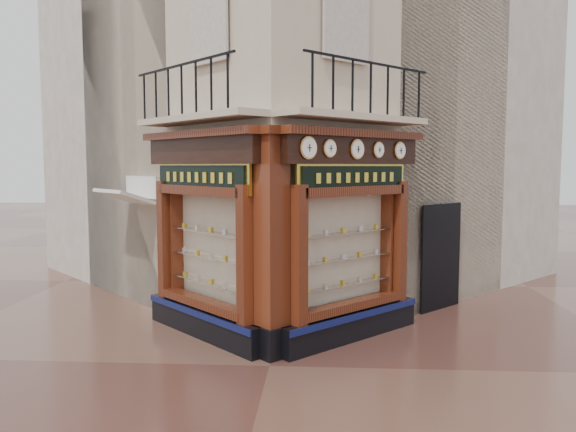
# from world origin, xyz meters

# --- Properties ---
(ground) EXTENTS (80.00, 80.00, 0.00)m
(ground) POSITION_xyz_m (0.00, 0.00, 0.00)
(ground) COLOR #4C2B23
(ground) RESTS_ON ground
(main_building) EXTENTS (11.31, 11.31, 12.00)m
(main_building) POSITION_xyz_m (0.00, 6.16, 6.00)
(main_building) COLOR #BDAB93
(main_building) RESTS_ON ground
(neighbour_left) EXTENTS (11.31, 11.31, 11.00)m
(neighbour_left) POSITION_xyz_m (-2.47, 8.63, 5.50)
(neighbour_left) COLOR beige
(neighbour_left) RESTS_ON ground
(neighbour_right) EXTENTS (11.31, 11.31, 11.00)m
(neighbour_right) POSITION_xyz_m (2.47, 8.63, 5.50)
(neighbour_right) COLOR beige
(neighbour_right) RESTS_ON ground
(shopfront_left) EXTENTS (2.86, 2.86, 3.98)m
(shopfront_left) POSITION_xyz_m (-1.41, 1.57, 1.98)
(shopfront_left) COLOR black
(shopfront_left) RESTS_ON ground
(shopfront_right) EXTENTS (2.86, 2.86, 3.98)m
(shopfront_right) POSITION_xyz_m (1.41, 1.57, 1.98)
(shopfront_right) COLOR black
(shopfront_right) RESTS_ON ground
(corner_pilaster) EXTENTS (0.85, 0.85, 3.98)m
(corner_pilaster) POSITION_xyz_m (0.00, 0.50, 1.95)
(corner_pilaster) COLOR black
(corner_pilaster) RESTS_ON ground
(balcony) EXTENTS (5.94, 2.97, 1.03)m
(balcony) POSITION_xyz_m (0.00, 1.49, 4.22)
(balcony) COLOR #BDAB93
(balcony) RESTS_ON ground
(clock_a) EXTENTS (0.31, 0.31, 0.39)m
(clock_a) POSITION_xyz_m (0.62, 0.52, 3.62)
(clock_a) COLOR #BC853E
(clock_a) RESTS_ON ground
(clock_b) EXTENTS (0.26, 0.26, 0.32)m
(clock_b) POSITION_xyz_m (0.99, 0.88, 3.62)
(clock_b) COLOR #BC853E
(clock_b) RESTS_ON ground
(clock_c) EXTENTS (0.30, 0.30, 0.37)m
(clock_c) POSITION_xyz_m (1.49, 1.39, 3.62)
(clock_c) COLOR #BC853E
(clock_c) RESTS_ON ground
(clock_d) EXTENTS (0.25, 0.25, 0.31)m
(clock_d) POSITION_xyz_m (1.93, 1.82, 3.62)
(clock_d) COLOR #BC853E
(clock_d) RESTS_ON ground
(clock_e) EXTENTS (0.28, 0.28, 0.34)m
(clock_e) POSITION_xyz_m (2.39, 2.29, 3.62)
(clock_e) COLOR #BC853E
(clock_e) RESTS_ON ground
(awning) EXTENTS (1.64, 1.64, 0.35)m
(awning) POSITION_xyz_m (-3.63, 3.43, 0.00)
(awning) COLOR silver
(awning) RESTS_ON ground
(signboard_left) EXTENTS (2.24, 2.24, 0.60)m
(signboard_left) POSITION_xyz_m (-1.46, 1.51, 3.10)
(signboard_left) COLOR gold
(signboard_left) RESTS_ON ground
(signboard_right) EXTENTS (2.12, 2.12, 0.57)m
(signboard_right) POSITION_xyz_m (1.46, 1.51, 3.10)
(signboard_right) COLOR gold
(signboard_right) RESTS_ON ground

